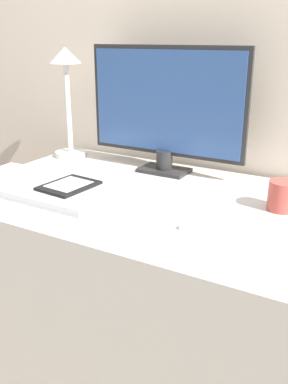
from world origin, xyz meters
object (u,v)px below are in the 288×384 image
(keyboard, at_px, (245,232))
(desk_lamp, at_px, (67,87))
(ereader, at_px, (69,186))
(notebook, at_px, (5,178))
(laptop, at_px, (63,191))
(monitor, at_px, (166,108))
(coffee_mug, at_px, (283,196))

(keyboard, distance_m, desk_lamp, 0.94)
(ereader, relative_size, notebook, 0.68)
(laptop, distance_m, ereader, 0.02)
(monitor, height_order, desk_lamp, monitor)
(notebook, bearing_deg, keyboard, -0.58)
(monitor, distance_m, notebook, 0.59)
(monitor, bearing_deg, coffee_mug, -19.38)
(laptop, xyz_separation_m, ereader, (0.01, 0.01, 0.02))
(keyboard, bearing_deg, laptop, -179.52)
(ereader, xyz_separation_m, coffee_mug, (0.59, 0.20, 0.01))
(monitor, height_order, coffee_mug, monitor)
(ereader, height_order, notebook, ereader)
(monitor, height_order, notebook, monitor)
(monitor, height_order, laptop, monitor)
(desk_lamp, xyz_separation_m, coffee_mug, (0.86, -0.15, -0.23))
(notebook, distance_m, coffee_mug, 0.89)
(monitor, bearing_deg, ereader, -112.23)
(keyboard, relative_size, notebook, 1.16)
(keyboard, xyz_separation_m, laptop, (-0.56, -0.00, 0.01))
(coffee_mug, bearing_deg, keyboard, -101.29)
(coffee_mug, bearing_deg, laptop, -160.94)
(laptop, bearing_deg, desk_lamp, 125.95)
(monitor, distance_m, ereader, 0.43)
(desk_lamp, xyz_separation_m, notebook, (0.00, -0.35, -0.26))
(coffee_mug, bearing_deg, notebook, -167.26)
(laptop, height_order, ereader, ereader)
(desk_lamp, height_order, notebook, desk_lamp)
(desk_lamp, distance_m, coffee_mug, 0.91)
(monitor, bearing_deg, laptop, -113.39)
(notebook, bearing_deg, ereader, -0.34)
(keyboard, bearing_deg, desk_lamp, 156.61)
(laptop, height_order, desk_lamp, desk_lamp)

